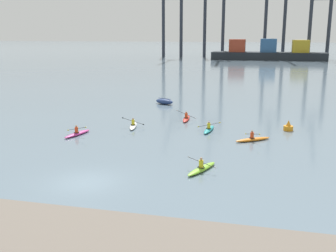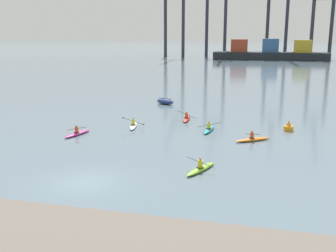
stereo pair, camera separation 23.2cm
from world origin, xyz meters
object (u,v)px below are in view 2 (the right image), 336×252
at_px(channel_buoy, 289,127).
at_px(gantry_crane_east_mid, 278,9).
at_px(gantry_crane_west, 174,10).
at_px(capsized_dinghy, 165,101).
at_px(kayak_white, 133,125).
at_px(kayak_magenta, 77,133).
at_px(kayak_red, 187,118).
at_px(container_barge, 270,53).
at_px(gantry_crane_west_mid, 216,3).
at_px(gantry_crane_east, 324,10).
at_px(kayak_teal, 209,129).
at_px(kayak_lime, 201,168).
at_px(kayak_orange, 253,139).

bearing_deg(channel_buoy, gantry_crane_east_mid, 89.92).
bearing_deg(gantry_crane_west, capsized_dinghy, -77.47).
relative_size(channel_buoy, kayak_white, 0.29).
bearing_deg(gantry_crane_east_mid, kayak_magenta, -98.53).
height_order(kayak_red, kayak_white, kayak_red).
distance_m(container_barge, gantry_crane_west, 40.13).
distance_m(gantry_crane_west_mid, channel_buoy, 120.82).
distance_m(gantry_crane_west, gantry_crane_east, 53.05).
bearing_deg(kayak_red, kayak_teal, -55.00).
xyz_separation_m(kayak_teal, kayak_red, (-3.02, 4.31, 0.00)).
bearing_deg(gantry_crane_east, container_barge, -159.81).
bearing_deg(gantry_crane_west_mid, gantry_crane_west, -170.83).
bearing_deg(gantry_crane_west_mid, gantry_crane_east_mid, 5.37).
distance_m(kayak_red, kayak_magenta, 12.08).
height_order(gantry_crane_west, kayak_teal, gantry_crane_west).
relative_size(gantry_crane_west, gantry_crane_east, 1.00).
height_order(channel_buoy, kayak_lime, channel_buoy).
relative_size(kayak_teal, kayak_lime, 1.02).
bearing_deg(gantry_crane_east, gantry_crane_west_mid, 171.59).
xyz_separation_m(gantry_crane_west_mid, kayak_lime, (16.03, -130.39, -19.67)).
bearing_deg(kayak_white, capsized_dinghy, 90.86).
distance_m(container_barge, kayak_lime, 118.76).
bearing_deg(gantry_crane_west, gantry_crane_east, -3.23).
bearing_deg(kayak_lime, kayak_red, 104.71).
relative_size(gantry_crane_east, kayak_white, 9.85).
bearing_deg(kayak_white, gantry_crane_east, 75.32).
xyz_separation_m(capsized_dinghy, kayak_teal, (7.66, -13.21, -0.18)).
bearing_deg(kayak_red, gantry_crane_east_mid, 84.88).
height_order(container_barge, gantry_crane_west, gantry_crane_west).
height_order(capsized_dinghy, kayak_teal, kayak_teal).
xyz_separation_m(kayak_teal, kayak_lime, (1.08, -11.29, 0.00)).
bearing_deg(kayak_orange, gantry_crane_west_mid, 98.91).
xyz_separation_m(container_barge, kayak_white, (-12.92, -107.56, -2.27)).
bearing_deg(kayak_orange, kayak_magenta, -173.69).
bearing_deg(gantry_crane_east, kayak_white, -104.68).
xyz_separation_m(gantry_crane_east_mid, kayak_lime, (-6.39, -132.49, -17.49)).
distance_m(capsized_dinghy, kayak_magenta, 18.02).
bearing_deg(kayak_white, kayak_red, 45.42).
distance_m(gantry_crane_east, kayak_white, 118.78).
xyz_separation_m(kayak_teal, kayak_orange, (4.15, -2.69, 0.00)).
xyz_separation_m(kayak_red, kayak_magenta, (-8.37, -8.72, 0.00)).
distance_m(container_barge, gantry_crane_west_mid, 29.28).
relative_size(container_barge, gantry_crane_west, 1.13).
height_order(gantry_crane_west_mid, kayak_red, gantry_crane_west_mid).
xyz_separation_m(kayak_white, kayak_lime, (8.53, -11.10, 0.00)).
xyz_separation_m(gantry_crane_east, kayak_magenta, (-33.73, -117.99, -16.63)).
bearing_deg(container_barge, gantry_crane_west, 165.70).
bearing_deg(kayak_white, kayak_teal, 1.51).
bearing_deg(kayak_teal, channel_buoy, 14.94).
height_order(gantry_crane_east_mid, kayak_white, gantry_crane_east_mid).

